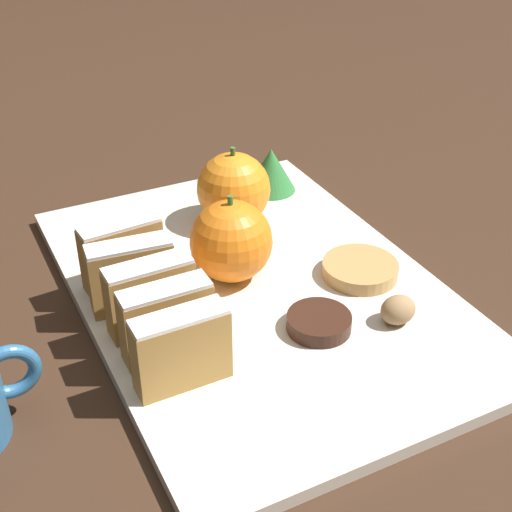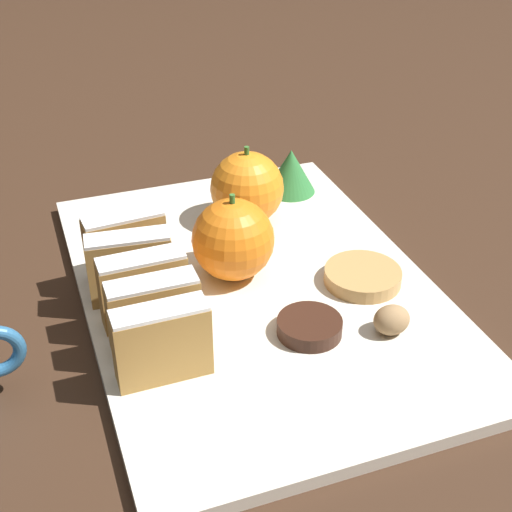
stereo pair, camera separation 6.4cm
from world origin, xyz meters
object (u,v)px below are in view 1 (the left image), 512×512
object	(u,v)px
orange_far	(231,241)
orange_near	(234,189)
walnut	(398,310)
chocolate_cookie	(319,322)

from	to	relation	value
orange_far	orange_near	bearing A→B (deg)	63.62
orange_near	orange_far	xyz separation A→B (m)	(-0.05, -0.09, -0.00)
orange_far	walnut	xyz separation A→B (m)	(0.10, -0.13, -0.03)
orange_far	chocolate_cookie	bearing A→B (deg)	-73.21
orange_near	chocolate_cookie	world-z (taller)	orange_near
walnut	chocolate_cookie	xyz separation A→B (m)	(-0.06, 0.02, -0.01)
chocolate_cookie	walnut	bearing A→B (deg)	-18.78
orange_far	walnut	distance (m)	0.16
walnut	chocolate_cookie	size ratio (longest dim) A/B	0.57
chocolate_cookie	orange_near	bearing A→B (deg)	85.92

